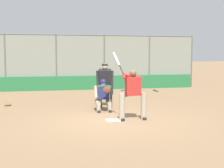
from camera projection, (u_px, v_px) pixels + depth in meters
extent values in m
plane|color=#846647|center=(113.00, 120.00, 9.77)|extent=(160.00, 160.00, 0.00)
cube|color=white|center=(113.00, 120.00, 9.77)|extent=(0.43, 0.43, 0.01)
cylinder|color=#515651|center=(192.00, 62.00, 19.72)|extent=(0.08, 0.08, 3.22)
cylinder|color=#515651|center=(149.00, 62.00, 19.14)|extent=(0.08, 0.08, 3.22)
cylinder|color=#515651|center=(104.00, 62.00, 18.55)|extent=(0.08, 0.08, 3.22)
cylinder|color=#515651|center=(56.00, 62.00, 17.96)|extent=(0.08, 0.08, 3.22)
cylinder|color=#515651|center=(5.00, 63.00, 17.37)|extent=(0.08, 0.08, 3.22)
cube|color=gray|center=(81.00, 62.00, 18.25)|extent=(14.07, 0.01, 3.22)
cylinder|color=#515651|center=(80.00, 35.00, 18.10)|extent=(14.07, 0.06, 0.06)
cube|color=#236638|center=(81.00, 83.00, 18.27)|extent=(13.79, 0.18, 0.81)
cube|color=slate|center=(86.00, 85.00, 20.48)|extent=(9.85, 1.95, 0.12)
cube|color=slate|center=(87.00, 83.00, 19.93)|extent=(9.85, 0.55, 0.44)
cube|color=#B7BABC|center=(87.00, 79.00, 19.91)|extent=(9.85, 0.24, 0.08)
cube|color=slate|center=(86.00, 80.00, 20.45)|extent=(9.85, 0.55, 0.76)
cube|color=#B7BABC|center=(86.00, 74.00, 20.42)|extent=(9.85, 0.24, 0.08)
cube|color=slate|center=(85.00, 77.00, 20.98)|extent=(9.85, 0.55, 1.08)
cube|color=#B7BABC|center=(85.00, 69.00, 20.92)|extent=(9.85, 0.24, 0.08)
cylinder|color=gray|center=(144.00, 106.00, 9.87)|extent=(0.18, 0.18, 0.85)
cube|color=black|center=(143.00, 118.00, 9.90)|extent=(0.12, 0.28, 0.08)
cylinder|color=gray|center=(122.00, 107.00, 9.70)|extent=(0.18, 0.18, 0.85)
cube|color=black|center=(122.00, 119.00, 9.73)|extent=(0.12, 0.28, 0.08)
cube|color=maroon|center=(133.00, 86.00, 9.72)|extent=(0.47, 0.28, 0.59)
sphere|color=brown|center=(133.00, 73.00, 9.68)|extent=(0.22, 0.22, 0.22)
cylinder|color=maroon|center=(133.00, 76.00, 9.72)|extent=(0.60, 0.13, 0.22)
cylinder|color=maroon|center=(124.00, 76.00, 9.65)|extent=(0.13, 0.16, 0.16)
sphere|color=black|center=(124.00, 74.00, 9.67)|extent=(0.04, 0.04, 0.04)
cylinder|color=black|center=(121.00, 70.00, 9.71)|extent=(0.14, 0.18, 0.30)
cylinder|color=#B7BCC1|center=(116.00, 59.00, 9.83)|extent=(0.23, 0.29, 0.43)
cylinder|color=gray|center=(110.00, 108.00, 11.17)|extent=(0.15, 0.15, 0.30)
cylinder|color=gray|center=(109.00, 102.00, 11.35)|extent=(0.19, 0.46, 0.23)
cube|color=black|center=(110.00, 111.00, 11.18)|extent=(0.11, 0.26, 0.08)
cylinder|color=gray|center=(99.00, 108.00, 11.10)|extent=(0.15, 0.15, 0.30)
cylinder|color=gray|center=(98.00, 103.00, 11.27)|extent=(0.19, 0.46, 0.23)
cube|color=black|center=(99.00, 111.00, 11.11)|extent=(0.11, 0.26, 0.08)
cube|color=#2D5138|center=(103.00, 92.00, 11.32)|extent=(0.45, 0.36, 0.55)
cube|color=#191E47|center=(104.00, 93.00, 11.18)|extent=(0.40, 0.14, 0.45)
sphere|color=tan|center=(103.00, 83.00, 11.29)|extent=(0.20, 0.20, 0.20)
sphere|color=#191E47|center=(103.00, 82.00, 11.28)|extent=(0.23, 0.23, 0.23)
cylinder|color=#2D5138|center=(109.00, 88.00, 11.10)|extent=(0.30, 0.52, 0.16)
ellipsoid|color=#56331E|center=(107.00, 90.00, 10.85)|extent=(0.30, 0.11, 0.24)
cylinder|color=tan|center=(96.00, 92.00, 11.27)|extent=(0.10, 0.31, 0.44)
cylinder|color=#333333|center=(110.00, 96.00, 12.18)|extent=(0.18, 0.18, 0.87)
cube|color=black|center=(110.00, 106.00, 12.22)|extent=(0.14, 0.29, 0.08)
cylinder|color=#333333|center=(100.00, 96.00, 12.15)|extent=(0.18, 0.18, 0.87)
cube|color=black|center=(100.00, 106.00, 12.19)|extent=(0.14, 0.29, 0.08)
cube|color=black|center=(105.00, 77.00, 12.04)|extent=(0.52, 0.47, 0.67)
sphere|color=tan|center=(105.00, 66.00, 12.00)|extent=(0.22, 0.22, 0.22)
cylinder|color=black|center=(105.00, 65.00, 11.99)|extent=(0.23, 0.23, 0.08)
cylinder|color=black|center=(112.00, 83.00, 12.02)|extent=(0.17, 0.25, 0.93)
cylinder|color=black|center=(98.00, 83.00, 11.97)|extent=(0.12, 0.24, 0.93)
sphere|color=black|center=(135.00, 94.00, 15.88)|extent=(0.04, 0.04, 0.04)
cylinder|color=black|center=(133.00, 95.00, 15.74)|extent=(0.30, 0.25, 0.03)
cylinder|color=#28282D|center=(128.00, 96.00, 15.40)|extent=(0.44, 0.36, 0.07)
sphere|color=black|center=(134.00, 90.00, 17.66)|extent=(0.04, 0.04, 0.04)
cylinder|color=black|center=(132.00, 90.00, 17.69)|extent=(0.32, 0.16, 0.03)
cylinder|color=#334789|center=(125.00, 90.00, 17.77)|extent=(0.45, 0.24, 0.07)
sphere|color=black|center=(158.00, 92.00, 17.08)|extent=(0.04, 0.04, 0.04)
cylinder|color=black|center=(157.00, 91.00, 17.24)|extent=(0.03, 0.33, 0.03)
cylinder|color=#28282D|center=(155.00, 90.00, 17.62)|extent=(0.07, 0.46, 0.07)
ellipsoid|color=brown|center=(8.00, 105.00, 12.52)|extent=(0.27, 0.17, 0.10)
ellipsoid|color=brown|center=(6.00, 105.00, 12.43)|extent=(0.10, 0.08, 0.08)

